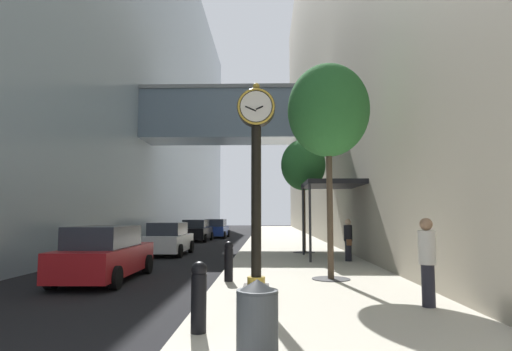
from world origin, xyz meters
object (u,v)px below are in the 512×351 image
Objects in this scene: pedestrian_by_clock at (427,259)px; car_blue_mid at (216,229)px; street_clock at (256,179)px; trash_bin at (257,321)px; pedestrian_walking at (348,239)px; bollard_nearest at (199,295)px; car_white_far at (169,239)px; street_tree_mid_near at (303,165)px; car_red_near at (105,254)px; bollard_third at (229,260)px; street_tree_near at (328,111)px; car_black_trailing at (196,231)px.

pedestrian_by_clock reaches higher than car_blue_mid.
street_clock reaches higher than trash_bin.
street_clock is 2.83× the size of pedestrian_walking.
street_clock is 3.91m from pedestrian_by_clock.
car_white_far is (-3.86, 14.53, 0.07)m from bollard_nearest.
car_blue_mid is at bearing 105.08° from pedestrian_by_clock.
bollard_nearest is at bearing -83.64° from car_blue_mid.
bollard_nearest is at bearing -101.30° from street_tree_mid_near.
car_white_far reaches higher than trash_bin.
car_red_near is 24.83m from car_blue_mid.
bollard_third is 0.27× the size of car_blue_mid.
pedestrian_walking is 0.36× the size of car_red_near.
car_red_near is at bearing 176.61° from street_tree_near.
street_clock is 4.32× the size of bollard_nearest.
street_clock reaches higher than car_white_far.
car_black_trailing is (-0.89, -5.10, 0.00)m from car_blue_mid.
car_black_trailing is at bearing 109.86° from street_tree_near.
street_tree_mid_near is 5.53m from pedestrian_walking.
car_red_near is at bearing -128.39° from street_tree_mid_near.
street_tree_near reaches higher than pedestrian_by_clock.
street_tree_mid_near is 17.86m from car_blue_mid.
bollard_nearest is 1.00× the size of bollard_third.
car_black_trailing reaches higher than bollard_nearest.
street_clock is 1.14× the size of car_black_trailing.
pedestrian_walking is (4.37, 10.62, 0.31)m from bollard_nearest.
street_tree_near reaches higher than bollard_nearest.
bollard_third is 3.94m from car_red_near.
car_black_trailing is at bearing -99.92° from car_blue_mid.
pedestrian_walking reaches higher than bollard_third.
car_black_trailing is (-8.71, 15.22, -0.23)m from pedestrian_walking.
car_white_far is (-6.80, -0.14, -3.72)m from street_tree_mid_near.
bollard_nearest is at bearing -117.16° from street_tree_near.
street_tree_mid_near is 1.38× the size of car_blue_mid.
car_red_near is 19.73m from car_black_trailing.
pedestrian_by_clock is (1.42, -12.67, -3.41)m from street_tree_mid_near.
street_tree_mid_near reaches higher than car_white_far.
pedestrian_walking is at bearing 74.27° from trash_bin.
car_white_far reaches higher than bollard_third.
street_clock is at bearing 70.65° from bollard_nearest.
street_tree_near is at bearing -90.00° from street_tree_mid_near.
street_tree_mid_near is at bearing 72.70° from bollard_third.
car_blue_mid reaches higher than car_white_far.
street_tree_near is 3.77× the size of pedestrian_walking.
car_red_near is 8.42m from car_white_far.
car_white_far is 0.99× the size of car_black_trailing.
street_tree_mid_near is at bearing 109.57° from pedestrian_walking.
car_red_near is (-8.20, 4.11, -0.29)m from pedestrian_by_clock.
bollard_third is at bearing -12.54° from car_red_near.
pedestrian_walking is 9.12m from car_white_far.
street_clock is at bearing -122.29° from street_tree_near.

